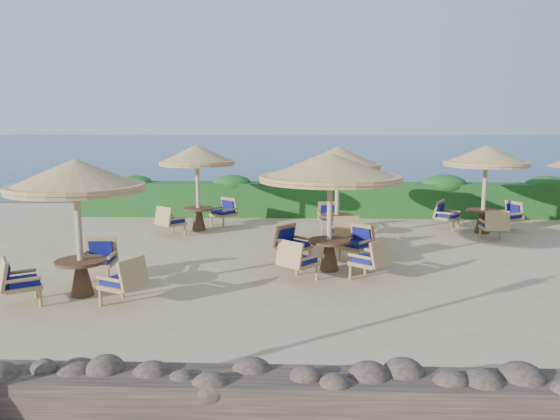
# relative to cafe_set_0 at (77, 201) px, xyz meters

# --- Properties ---
(ground) EXTENTS (120.00, 120.00, 0.00)m
(ground) POSITION_rel_cafe_set_0_xyz_m (5.30, 2.03, -1.86)
(ground) COLOR tan
(ground) RESTS_ON ground
(sea) EXTENTS (160.00, 160.00, 0.00)m
(sea) POSITION_rel_cafe_set_0_xyz_m (5.30, 72.03, -1.86)
(sea) COLOR #0A1E45
(sea) RESTS_ON ground
(hedge) EXTENTS (18.00, 0.90, 1.20)m
(hedge) POSITION_rel_cafe_set_0_xyz_m (5.30, 9.23, -1.26)
(hedge) COLOR #164417
(hedge) RESTS_ON ground
(stone_wall) EXTENTS (15.00, 0.65, 0.44)m
(stone_wall) POSITION_rel_cafe_set_0_xyz_m (5.30, -4.17, -1.64)
(stone_wall) COLOR brown
(stone_wall) RESTS_ON ground
(cafe_set_0) EXTENTS (2.77, 2.72, 2.65)m
(cafe_set_0) POSITION_rel_cafe_set_0_xyz_m (0.00, 0.00, 0.00)
(cafe_set_0) COLOR tan
(cafe_set_0) RESTS_ON ground
(cafe_set_1) EXTENTS (3.21, 3.21, 2.65)m
(cafe_set_1) POSITION_rel_cafe_set_0_xyz_m (4.88, 2.00, 0.06)
(cafe_set_1) COLOR tan
(cafe_set_1) RESTS_ON ground
(cafe_set_3) EXTENTS (2.34, 2.64, 2.65)m
(cafe_set_3) POSITION_rel_cafe_set_0_xyz_m (1.06, 6.52, 0.05)
(cafe_set_3) COLOR tan
(cafe_set_3) RESTS_ON ground
(cafe_set_4) EXTENTS (2.46, 2.87, 2.65)m
(cafe_set_4) POSITION_rel_cafe_set_0_xyz_m (5.27, 5.42, 0.08)
(cafe_set_4) COLOR tan
(cafe_set_4) RESTS_ON ground
(cafe_set_5) EXTENTS (2.77, 2.67, 2.65)m
(cafe_set_5) POSITION_rel_cafe_set_0_xyz_m (9.75, 6.42, -0.02)
(cafe_set_5) COLOR tan
(cafe_set_5) RESTS_ON ground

